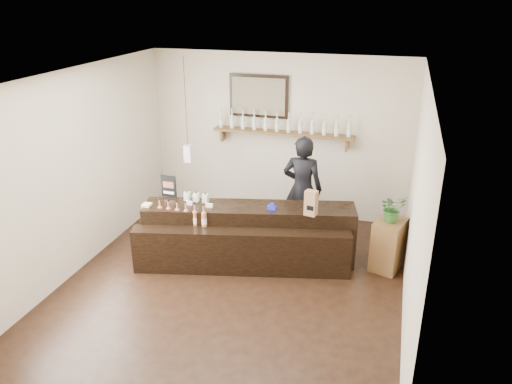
{
  "coord_description": "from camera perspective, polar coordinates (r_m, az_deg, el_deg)",
  "views": [
    {
      "loc": [
        1.95,
        -5.57,
        3.76
      ],
      "look_at": [
        0.12,
        0.7,
        1.08
      ],
      "focal_mm": 35.0,
      "sensor_mm": 36.0,
      "label": 1
    }
  ],
  "objects": [
    {
      "name": "tape_dispenser",
      "position": [
        7.05,
        1.81,
        -1.73
      ],
      "size": [
        0.13,
        0.06,
        0.1
      ],
      "color": "#1A25BA",
      "rests_on": "counter"
    },
    {
      "name": "shopkeeper",
      "position": [
        7.76,
        5.35,
        1.09
      ],
      "size": [
        0.72,
        0.48,
        1.94
      ],
      "primitive_type": "imported",
      "rotation": [
        0.0,
        0.0,
        3.12
      ],
      "color": "black",
      "rests_on": "ground"
    },
    {
      "name": "promo_sign",
      "position": [
        7.54,
        -9.96,
        0.64
      ],
      "size": [
        0.24,
        0.03,
        0.34
      ],
      "color": "black",
      "rests_on": "counter"
    },
    {
      "name": "counter",
      "position": [
        7.28,
        -1.09,
        -5.21
      ],
      "size": [
        3.1,
        1.49,
        1.0
      ],
      "color": "black",
      "rests_on": "ground"
    },
    {
      "name": "potted_plant",
      "position": [
        7.15,
        15.34,
        -1.79
      ],
      "size": [
        0.47,
        0.45,
        0.4
      ],
      "primitive_type": "imported",
      "rotation": [
        0.0,
        0.0,
        0.56
      ],
      "color": "#2C5E25",
      "rests_on": "side_cabinet"
    },
    {
      "name": "side_cabinet",
      "position": [
        7.39,
        14.89,
        -5.83
      ],
      "size": [
        0.51,
        0.6,
        0.74
      ],
      "color": "brown",
      "rests_on": "ground"
    },
    {
      "name": "ground",
      "position": [
        7.0,
        -2.58,
        -10.25
      ],
      "size": [
        5.0,
        5.0,
        0.0
      ],
      "primitive_type": "plane",
      "color": "black",
      "rests_on": "ground"
    },
    {
      "name": "room_shell",
      "position": [
        6.25,
        -2.85,
        3.03
      ],
      "size": [
        5.0,
        5.0,
        5.0
      ],
      "color": "beige",
      "rests_on": "ground"
    },
    {
      "name": "paper_bag",
      "position": [
        6.87,
        6.31,
        -1.26
      ],
      "size": [
        0.19,
        0.16,
        0.36
      ],
      "color": "olive",
      "rests_on": "counter"
    },
    {
      "name": "back_wall_decor",
      "position": [
        8.46,
        1.46,
        8.56
      ],
      "size": [
        2.66,
        0.96,
        1.69
      ],
      "color": "brown",
      "rests_on": "ground"
    }
  ]
}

